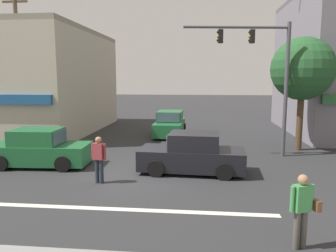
% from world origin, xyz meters
% --- Properties ---
extents(ground_plane, '(120.00, 120.00, 0.00)m').
position_xyz_m(ground_plane, '(0.00, 0.00, 0.00)').
color(ground_plane, '#2B2B2D').
extents(lane_marking_stripe, '(9.00, 0.24, 0.01)m').
position_xyz_m(lane_marking_stripe, '(0.00, -3.50, 0.00)').
color(lane_marking_stripe, silver).
rests_on(lane_marking_stripe, ground).
extents(building_left_block, '(11.35, 11.82, 6.88)m').
position_xyz_m(building_left_block, '(-10.65, 9.69, 3.44)').
color(building_left_block, '#B7AD99').
rests_on(building_left_block, ground).
extents(street_tree, '(3.15, 3.15, 5.72)m').
position_xyz_m(street_tree, '(7.35, 5.05, 4.12)').
color(street_tree, '#4C3823').
rests_on(street_tree, ground).
extents(utility_pole_near_left, '(1.40, 0.22, 8.19)m').
position_xyz_m(utility_pole_near_left, '(-7.84, 5.41, 4.25)').
color(utility_pole_near_left, brown).
rests_on(utility_pole_near_left, ground).
extents(utility_pole_far_right, '(1.40, 0.22, 8.92)m').
position_xyz_m(utility_pole_far_right, '(8.43, 9.50, 4.61)').
color(utility_pole_far_right, brown).
rests_on(utility_pole_far_right, ground).
extents(traffic_light_mast, '(4.85, 0.82, 6.20)m').
position_xyz_m(traffic_light_mast, '(5.26, 3.45, 4.18)').
color(traffic_light_mast, '#47474C').
rests_on(traffic_light_mast, ground).
extents(sedan_crossing_center, '(4.18, 2.04, 1.58)m').
position_xyz_m(sedan_crossing_center, '(-4.43, 0.71, 0.71)').
color(sedan_crossing_center, '#1E6033').
rests_on(sedan_crossing_center, ground).
extents(sedan_approaching_near, '(4.19, 2.06, 1.58)m').
position_xyz_m(sedan_approaching_near, '(1.99, 0.43, 0.71)').
color(sedan_approaching_near, black).
rests_on(sedan_approaching_near, ground).
extents(sedan_parked_curbside, '(1.93, 4.13, 1.58)m').
position_xyz_m(sedan_parked_curbside, '(0.31, 8.64, 0.71)').
color(sedan_parked_curbside, '#1E6033').
rests_on(sedan_parked_curbside, ground).
extents(pedestrian_foreground_with_bag, '(0.69, 0.40, 1.67)m').
position_xyz_m(pedestrian_foreground_with_bag, '(4.52, -5.19, 0.95)').
color(pedestrian_foreground_with_bag, '#4C4742').
rests_on(pedestrian_foreground_with_bag, ground).
extents(pedestrian_mid_crossing, '(0.56, 0.30, 1.67)m').
position_xyz_m(pedestrian_mid_crossing, '(-1.23, -1.26, 0.95)').
color(pedestrian_mid_crossing, '#232838').
rests_on(pedestrian_mid_crossing, ground).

